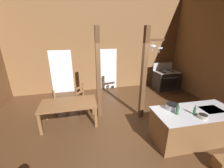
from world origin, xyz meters
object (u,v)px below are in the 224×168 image
Objects in this scene: dining_table at (69,105)px; bottle_tall_on_counter at (195,111)px; kitchen_island at (193,126)px; ladderback_chair_near_window at (59,100)px; ladderback_chair_by_post at (83,98)px; stockpot_on_counter at (172,107)px; mixing_bowl_on_counter at (203,116)px; step_stool at (224,164)px; stove_range at (165,80)px; bottle_short_on_counter at (177,110)px.

bottle_tall_on_counter is (3.08, -1.66, 0.33)m from dining_table.
ladderback_chair_near_window reaches higher than kitchen_island.
ladderback_chair_by_post is 3.69m from bottle_tall_on_counter.
stockpot_on_counter is 1.53× the size of bottle_tall_on_counter.
step_stool is at bearing -84.50° from mixing_bowl_on_counter.
stockpot_on_counter is (3.11, -2.18, 0.51)m from ladderback_chair_near_window.
stove_range is 5.74× the size of mixing_bowl_on_counter.
mixing_bowl_on_counter is at bearing -112.57° from stove_range.
dining_table is 3.52m from bottle_tall_on_counter.
bottle_short_on_counter is (-0.58, -0.01, 0.56)m from kitchen_island.
stove_range reaches higher than dining_table.
dining_table reaches higher than step_stool.
ladderback_chair_by_post is 4.13× the size of mixing_bowl_on_counter.
stove_range is 5.18m from dining_table.
mixing_bowl_on_counter reaches higher than step_stool.
kitchen_island is 2.31× the size of ladderback_chair_by_post.
dining_table is at bearing 149.82° from mixing_bowl_on_counter.
bottle_short_on_counter is (-0.50, 0.28, 0.08)m from mixing_bowl_on_counter.
step_stool is 0.24× the size of dining_table.
mixing_bowl_on_counter is at bearing -30.18° from dining_table.
ladderback_chair_near_window is 3.95m from bottle_short_on_counter.
ladderback_chair_near_window is 3.17× the size of bottle_short_on_counter.
mixing_bowl_on_counter reaches higher than kitchen_island.
mixing_bowl_on_counter is at bearing -36.95° from ladderback_chair_near_window.
stove_range reaches higher than mixing_bowl_on_counter.
kitchen_island is 5.85× the size of stockpot_on_counter.
step_stool is at bearing -50.68° from ladderback_chair_by_post.
ladderback_chair_by_post is 3.34m from bottle_short_on_counter.
step_stool is 1.36× the size of bottle_short_on_counter.
bottle_tall_on_counter is at bearing -40.90° from stockpot_on_counter.
bottle_tall_on_counter is (-1.69, -3.69, 0.50)m from stove_range.
bottle_tall_on_counter reaches higher than ladderback_chair_near_window.
step_stool is (-1.54, -4.54, -0.30)m from stove_range.
bottle_short_on_counter is (-0.42, 0.10, 0.02)m from bottle_tall_on_counter.
stove_range reaches higher than stockpot_on_counter.
bottle_tall_on_counter is at bearing -43.96° from ladderback_chair_by_post.
bottle_short_on_counter is at bearing -47.75° from ladderback_chair_by_post.
stockpot_on_counter is (-0.53, 1.19, 0.79)m from step_stool.
bottle_tall_on_counter is 0.43m from bottle_short_on_counter.
ladderback_chair_near_window is 0.86m from ladderback_chair_by_post.
mixing_bowl_on_counter is at bearing -28.98° from bottle_short_on_counter.
mixing_bowl_on_counter is 0.20m from bottle_tall_on_counter.
ladderback_chair_by_post reaches higher than dining_table.
ladderback_chair_by_post is (0.86, 0.02, 0.00)m from ladderback_chair_near_window.
stove_range reaches higher than bottle_short_on_counter.
stockpot_on_counter is at bearing -35.03° from ladderback_chair_near_window.
bottle_tall_on_counter is (2.63, -2.54, 0.53)m from ladderback_chair_by_post.
kitchen_island is 5.39× the size of step_stool.
ladderback_chair_by_post is (-2.80, 2.43, 0.01)m from kitchen_island.
stove_range reaches higher than bottle_tall_on_counter.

